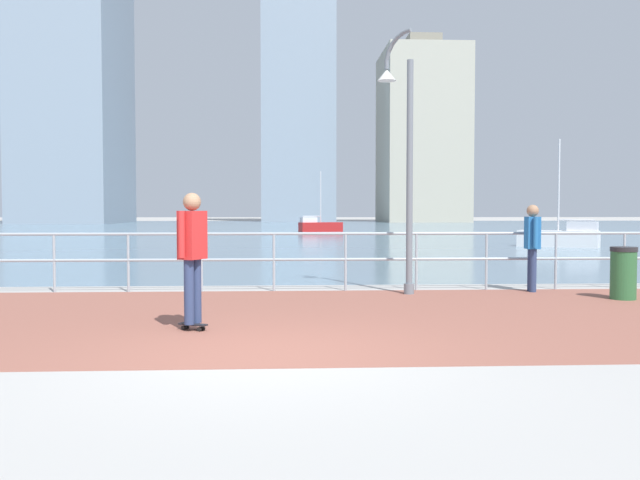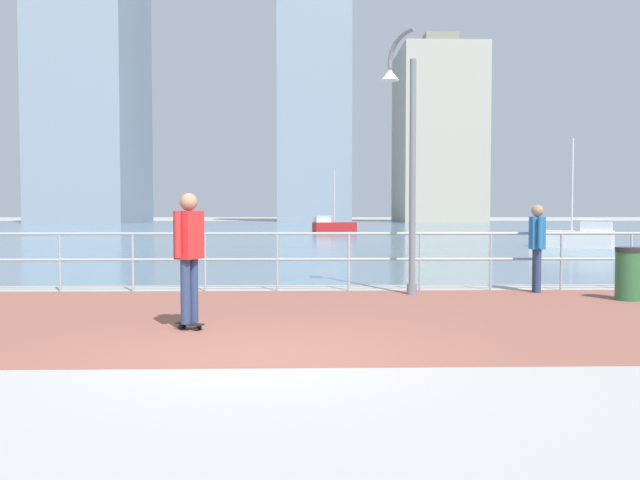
{
  "view_description": "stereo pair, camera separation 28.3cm",
  "coord_description": "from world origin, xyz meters",
  "px_view_note": "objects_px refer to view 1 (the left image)",
  "views": [
    {
      "loc": [
        0.21,
        -7.23,
        1.57
      ],
      "look_at": [
        0.78,
        3.53,
        1.1
      ],
      "focal_mm": 37.87,
      "sensor_mm": 36.0,
      "label": 1
    },
    {
      "loc": [
        0.49,
        -7.24,
        1.57
      ],
      "look_at": [
        0.78,
        3.53,
        1.1
      ],
      "focal_mm": 37.87,
      "sensor_mm": 36.0,
      "label": 2
    }
  ],
  "objects_px": {
    "bystander": "(532,241)",
    "trash_bin": "(623,273)",
    "sailboat_blue": "(561,237)",
    "lamppost": "(402,148)",
    "sailboat_gray": "(319,226)",
    "skateboarder": "(192,248)"
  },
  "relations": [
    {
      "from": "lamppost",
      "to": "sailboat_gray",
      "type": "xyz_separation_m",
      "value": [
        0.35,
        37.59,
        -2.31
      ]
    },
    {
      "from": "bystander",
      "to": "sailboat_gray",
      "type": "height_order",
      "value": "sailboat_gray"
    },
    {
      "from": "bystander",
      "to": "trash_bin",
      "type": "height_order",
      "value": "bystander"
    },
    {
      "from": "bystander",
      "to": "sailboat_blue",
      "type": "bearing_deg",
      "value": 65.55
    },
    {
      "from": "lamppost",
      "to": "sailboat_blue",
      "type": "distance_m",
      "value": 18.6
    },
    {
      "from": "bystander",
      "to": "trash_bin",
      "type": "distance_m",
      "value": 1.77
    },
    {
      "from": "lamppost",
      "to": "bystander",
      "type": "bearing_deg",
      "value": 2.84
    },
    {
      "from": "lamppost",
      "to": "skateboarder",
      "type": "bearing_deg",
      "value": -132.07
    },
    {
      "from": "trash_bin",
      "to": "sailboat_gray",
      "type": "height_order",
      "value": "sailboat_gray"
    },
    {
      "from": "skateboarder",
      "to": "bystander",
      "type": "relative_size",
      "value": 1.07
    },
    {
      "from": "sailboat_blue",
      "to": "skateboarder",
      "type": "bearing_deg",
      "value": -123.82
    },
    {
      "from": "bystander",
      "to": "trash_bin",
      "type": "xyz_separation_m",
      "value": [
        1.2,
        -1.19,
        -0.52
      ]
    },
    {
      "from": "lamppost",
      "to": "sailboat_blue",
      "type": "height_order",
      "value": "lamppost"
    },
    {
      "from": "bystander",
      "to": "sailboat_gray",
      "type": "relative_size",
      "value": 0.37
    },
    {
      "from": "trash_bin",
      "to": "sailboat_blue",
      "type": "bearing_deg",
      "value": 70.67
    },
    {
      "from": "sailboat_blue",
      "to": "sailboat_gray",
      "type": "bearing_deg",
      "value": 113.05
    },
    {
      "from": "sailboat_blue",
      "to": "trash_bin",
      "type": "bearing_deg",
      "value": -109.33
    },
    {
      "from": "bystander",
      "to": "sailboat_gray",
      "type": "distance_m",
      "value": 37.53
    },
    {
      "from": "trash_bin",
      "to": "sailboat_blue",
      "type": "height_order",
      "value": "sailboat_blue"
    },
    {
      "from": "bystander",
      "to": "lamppost",
      "type": "bearing_deg",
      "value": -177.16
    },
    {
      "from": "sailboat_gray",
      "to": "skateboarder",
      "type": "bearing_deg",
      "value": -95.21
    },
    {
      "from": "lamppost",
      "to": "bystander",
      "type": "xyz_separation_m",
      "value": [
        2.56,
        0.13,
        -1.75
      ]
    }
  ]
}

